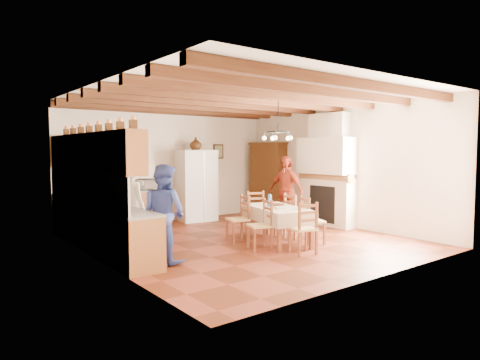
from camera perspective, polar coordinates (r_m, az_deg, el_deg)
name	(u,v)px	position (r m, az deg, el deg)	size (l,w,h in m)	color
floor	(245,241)	(9.02, 0.66, -8.14)	(6.00, 6.50, 0.02)	#4B1D0D
ceiling	(245,95)	(8.89, 0.67, 11.25)	(6.00, 6.50, 0.02)	white
wall_back	(170,165)	(11.57, -9.34, 2.03)	(6.00, 0.02, 3.00)	beige
wall_front	(382,177)	(6.58, 18.44, 0.42)	(6.00, 0.02, 3.00)	beige
wall_left	(101,174)	(7.37, -18.10, 0.79)	(0.02, 6.50, 3.00)	beige
wall_right	(340,166)	(10.94, 13.18, 1.86)	(0.02, 6.50, 3.00)	beige
ceiling_beams	(245,100)	(8.88, 0.67, 10.61)	(6.00, 6.30, 0.16)	#3C170C
lower_cabinets_left	(99,227)	(8.58, -18.31, -5.99)	(0.60, 4.30, 0.86)	brown
lower_cabinets_back	(119,211)	(10.73, -15.83, -3.96)	(2.30, 0.60, 0.86)	brown
countertop_left	(98,204)	(8.51, -18.38, -3.00)	(0.62, 4.30, 0.04)	slate
countertop_back	(119,192)	(10.68, -15.87, -1.57)	(2.34, 0.62, 0.04)	slate
backsplash_left	(82,188)	(8.39, -20.27, -0.95)	(0.03, 4.30, 0.60)	white
backsplash_back	(114,178)	(10.92, -16.45, 0.23)	(2.30, 0.03, 0.60)	white
upper_cabinets	(90,152)	(8.41, -19.33, 3.52)	(0.35, 4.20, 0.70)	brown
fireplace	(326,170)	(10.86, 11.39, 1.35)	(0.56, 1.60, 2.80)	beige
wall_picture	(218,151)	(12.34, -2.92, 3.82)	(0.34, 0.03, 0.42)	#332716
refrigerator	(196,185)	(11.51, -5.89, -0.72)	(0.95, 0.78, 1.89)	silver
hutch	(269,179)	(12.45, 3.83, 0.16)	(0.49, 1.16, 2.11)	#3C230C
dining_table	(278,211)	(8.74, 5.04, -4.16)	(1.26, 1.84, 0.73)	beige
chandelier	(278,132)	(8.65, 5.10, 6.38)	(0.47, 0.47, 0.03)	black
chair_left_near	(260,225)	(8.14, 2.62, -5.97)	(0.42, 0.40, 0.96)	brown
chair_left_far	(238,218)	(8.86, -0.31, -5.14)	(0.42, 0.40, 0.96)	brown
chair_right_near	(313,220)	(8.78, 9.67, -5.29)	(0.42, 0.40, 0.96)	brown
chair_right_far	(296,216)	(9.30, 7.51, -4.74)	(0.42, 0.40, 0.96)	brown
chair_end_near	(303,228)	(7.90, 8.38, -6.31)	(0.42, 0.40, 0.96)	brown
chair_end_far	(257,212)	(9.70, 2.33, -4.35)	(0.42, 0.40, 0.96)	brown
person_man	(134,210)	(7.87, -13.98, -3.85)	(0.60, 0.40, 1.66)	silver
person_woman_blue	(164,213)	(7.30, -10.11, -4.41)	(0.81, 0.63, 1.66)	#314291
person_woman_red	(286,191)	(10.63, 6.13, -1.49)	(1.02, 0.43, 1.75)	#A2351F
microwave	(147,184)	(10.96, -12.29, -0.56)	(0.48, 0.33, 0.27)	silver
fridge_vase	(196,144)	(11.47, -5.93, 4.85)	(0.33, 0.33, 0.34)	#3C230C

